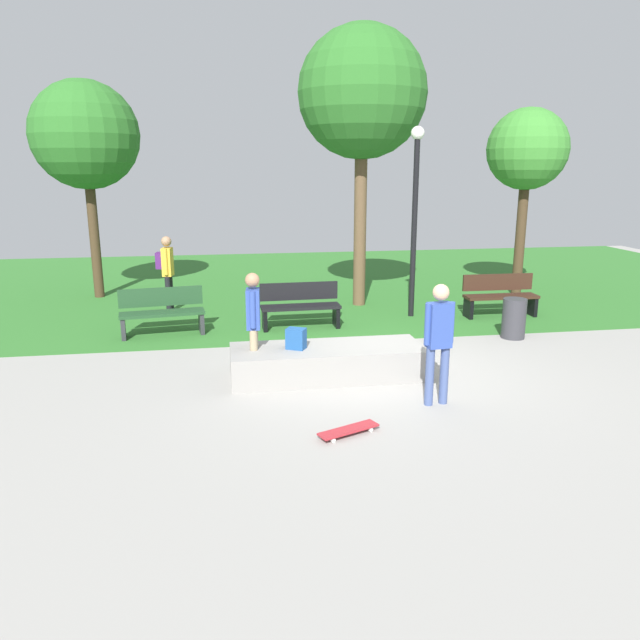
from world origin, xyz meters
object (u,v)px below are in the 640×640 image
Objects in this scene: trash_bin at (514,318)px; pedestrian_with_backpack at (167,267)px; tree_broad_elm at (85,136)px; park_bench_near_lamppost at (162,311)px; park_bench_by_oak at (300,305)px; skater_watching at (253,318)px; tree_tall_oak at (362,94)px; tree_slender_maple at (527,151)px; concrete_ledge at (327,362)px; skateboard_by_ledge at (349,430)px; lamp_post at (415,203)px; skater_performing_trick at (439,335)px; backpack_on_ledge at (296,339)px; park_bench_far_right at (500,295)px.

pedestrian_with_backpack is at bearing 153.99° from trash_bin.
tree_broad_elm is at bearing 148.66° from trash_bin.
park_bench_by_oak is at bearing 2.51° from park_bench_near_lamppost.
park_bench_near_lamppost is at bearing 120.22° from skater_watching.
tree_tall_oak is (1.66, 1.90, 4.26)m from park_bench_by_oak.
tree_tall_oak reaches higher than tree_slender_maple.
pedestrian_with_backpack is (-6.69, 3.27, 0.64)m from trash_bin.
concrete_ledge is 1.79× the size of skater_watching.
lamp_post reaches higher than skateboard_by_ledge.
tree_broad_elm is at bearing 126.01° from skater_performing_trick.
concrete_ledge is 1.80× the size of park_bench_near_lamppost.
tree_broad_elm is (-4.17, 6.86, 3.26)m from backpack_on_ledge.
pedestrian_with_backpack is at bearing -179.49° from tree_tall_oak.
park_bench_far_right is at bearing -29.79° from tree_tall_oak.
tree_broad_elm is (-4.56, 8.98, 3.84)m from skateboard_by_ledge.
trash_bin is at bearing 22.73° from concrete_ledge.
tree_tall_oak reaches higher than skateboard_by_ledge.
concrete_ledge is 8.74m from tree_slender_maple.
park_bench_near_lamppost is at bearing 133.20° from concrete_ledge.
lamp_post is 5.23× the size of trash_bin.
park_bench_far_right is 0.97× the size of park_bench_near_lamppost.
pedestrian_with_backpack is (-2.30, 4.91, 0.38)m from backpack_on_ledge.
concrete_ledge is 1.34m from skater_watching.
lamp_post is (2.54, 0.60, 1.97)m from park_bench_by_oak.
backpack_on_ledge is at bearing -178.79° from concrete_ledge.
skateboard_by_ledge is at bearing -150.55° from skater_performing_trick.
tree_broad_elm is 6.62m from tree_tall_oak.
skater_performing_trick is at bearing -8.62° from backpack_on_ledge.
park_bench_near_lamppost is at bearing 133.50° from skater_performing_trick.
skater_performing_trick is at bearing -124.01° from tree_slender_maple.
tree_broad_elm reaches higher than trash_bin.
concrete_ledge is 1.76× the size of skater_performing_trick.
lamp_post is (5.26, 0.72, 1.97)m from park_bench_near_lamppost.
park_bench_by_oak is 0.35× the size of tree_slender_maple.
tree_slender_maple is at bearing 7.46° from tree_tall_oak.
skater_watching is at bearing -164.16° from backpack_on_ledge.
skater_watching is at bearing -135.90° from lamp_post.
tree_slender_maple is at bearing 28.68° from lamp_post.
tree_slender_maple is (6.40, 5.51, 2.92)m from backpack_on_ledge.
backpack_on_ledge is 2.25m from skater_performing_trick.
backpack_on_ledge is (-0.48, -0.01, 0.40)m from concrete_ledge.
skater_performing_trick is 1.05× the size of park_bench_by_oak.
skater_performing_trick reaches higher than trash_bin.
lamp_post is (2.99, 3.65, 1.80)m from backpack_on_ledge.
skater_performing_trick reaches higher than park_bench_by_oak.
tree_broad_elm is at bearing 133.83° from pedestrian_with_backpack.
trash_bin is 0.45× the size of pedestrian_with_backpack.
concrete_ledge is 0.65× the size of tree_slender_maple.
lamp_post reaches higher than concrete_ledge.
lamp_post reaches higher than pedestrian_with_backpack.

